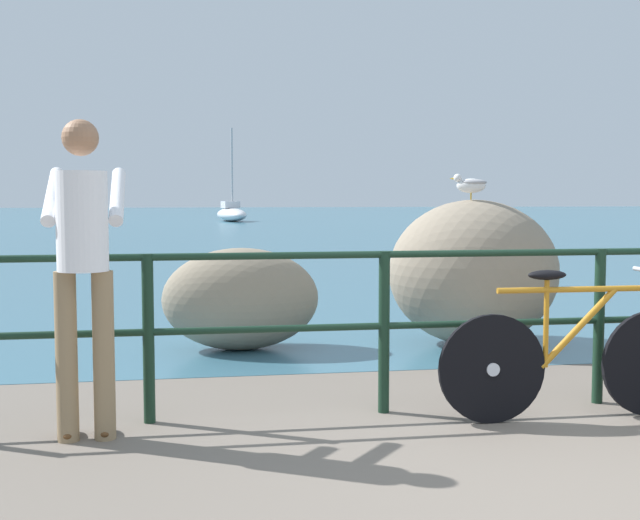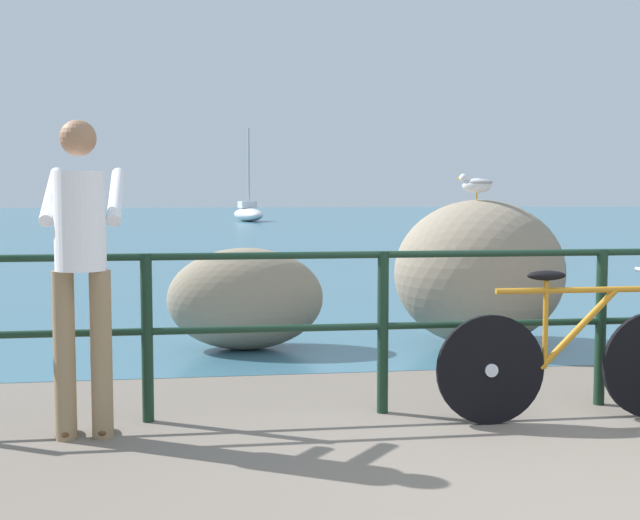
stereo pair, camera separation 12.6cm
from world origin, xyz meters
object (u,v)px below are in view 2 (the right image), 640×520
object	(u,v)px
bicycle	(597,345)
sailboat	(248,213)
breakwater_boulder_left	(246,299)
seagull	(476,184)
breakwater_boulder_main	(479,273)
person_at_railing	(81,263)

from	to	relation	value
bicycle	sailboat	xyz separation A→B (m)	(0.01, 39.09, -0.04)
breakwater_boulder_left	seagull	distance (m)	2.30
sailboat	seagull	bearing A→B (deg)	-8.24
bicycle	sailboat	size ratio (longest dim) A/B	0.35
breakwater_boulder_main	seagull	bearing A→B (deg)	-134.01
bicycle	breakwater_boulder_left	distance (m)	3.29
bicycle	sailboat	distance (m)	39.09
seagull	sailboat	world-z (taller)	sailboat
person_at_railing	sailboat	xyz separation A→B (m)	(3.04, 39.02, -0.57)
bicycle	person_at_railing	size ratio (longest dim) A/B	0.96
person_at_railing	breakwater_boulder_left	distance (m)	2.80
seagull	sailboat	size ratio (longest dim) A/B	0.07
breakwater_boulder_main	bicycle	bearing A→B (deg)	-93.01
bicycle	breakwater_boulder_main	size ratio (longest dim) A/B	1.09
breakwater_boulder_main	seagull	xyz separation A→B (m)	(-0.06, -0.06, 0.80)
person_at_railing	sailboat	bearing A→B (deg)	-6.09
person_at_railing	breakwater_boulder_left	bearing A→B (deg)	-23.83
breakwater_boulder_left	seagull	bearing A→B (deg)	-3.97
bicycle	person_at_railing	xyz separation A→B (m)	(-3.03, 0.07, 0.53)
seagull	bicycle	bearing A→B (deg)	112.03
breakwater_boulder_left	sailboat	size ratio (longest dim) A/B	0.28
person_at_railing	sailboat	distance (m)	39.14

